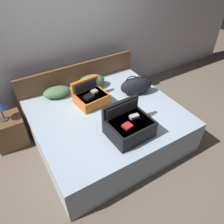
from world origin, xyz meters
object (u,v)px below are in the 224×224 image
Objects in this scene: bed at (107,126)px; duffel_bag at (136,86)px; pillow_center_head at (92,82)px; hard_case_large at (129,126)px; pillow_near_headboard at (57,92)px; hard_case_medium at (91,97)px; nightstand at (10,131)px.

duffel_bag is (0.64, 0.17, 0.42)m from bed.
hard_case_large is at bearing -94.61° from pillow_center_head.
hard_case_large is at bearing -88.10° from bed.
bed is 4.82× the size of pillow_near_headboard.
hard_case_medium is at bearing 105.48° from bed.
hard_case_medium is 1.34m from nightstand.
bed is at bearing -99.38° from pillow_center_head.
hard_case_medium is at bearing 94.47° from hard_case_large.
duffel_bag reaches higher than hard_case_medium.
pillow_center_head is at bearing 133.83° from duffel_bag.
bed is 0.78m from duffel_bag.
hard_case_medium reaches higher than pillow_near_headboard.
duffel_bag is 1.26m from pillow_near_headboard.
pillow_near_headboard reaches higher than bed.
duffel_bag is 1.15× the size of nightstand.
bed is at bearing -27.55° from nightstand.
pillow_near_headboard is at bearing 122.01° from bed.
bed is 1.49m from nightstand.
duffel_bag is 1.23× the size of pillow_center_head.
hard_case_medium reaches higher than bed.
nightstand is at bearing 152.45° from bed.
nightstand is at bearing 134.90° from hard_case_large.
pillow_near_headboard is (-0.48, 0.76, 0.35)m from bed.
pillow_center_head is (-0.52, 0.54, -0.04)m from duffel_bag.
hard_case_large is at bearing -42.37° from nightstand.
bed is at bearing -165.05° from duffel_bag.
hard_case_large reaches higher than duffel_bag.
hard_case_large is at bearing -89.21° from hard_case_medium.
hard_case_large is 1.16× the size of nightstand.
hard_case_medium is (-0.11, 0.86, -0.03)m from hard_case_large.
bed reaches higher than nightstand.
hard_case_medium is at bearing -48.36° from pillow_near_headboard.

